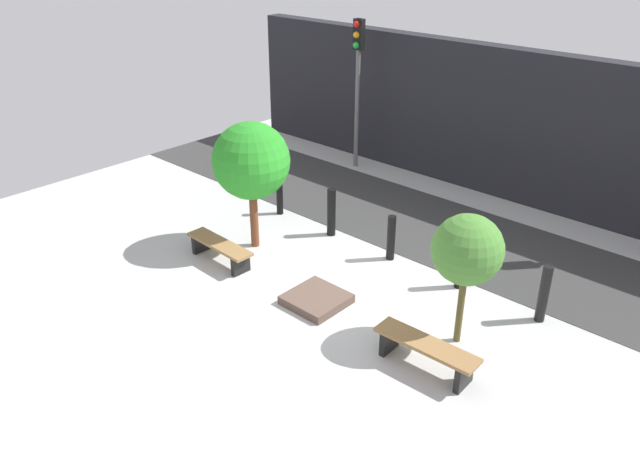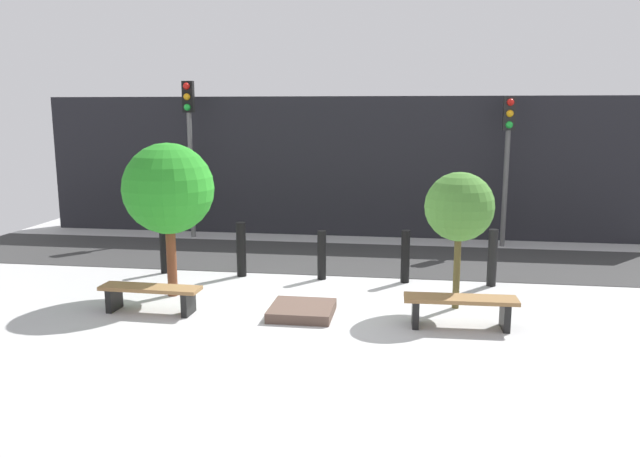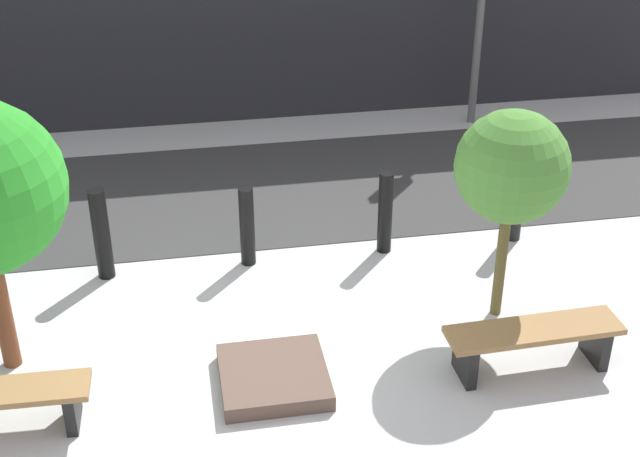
{
  "view_description": "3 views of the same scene",
  "coord_description": "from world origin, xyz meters",
  "px_view_note": "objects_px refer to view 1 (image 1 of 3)",
  "views": [
    {
      "loc": [
        6.49,
        -7.38,
        6.32
      ],
      "look_at": [
        -0.34,
        0.09,
        1.24
      ],
      "focal_mm": 35.0,
      "sensor_mm": 36.0,
      "label": 1
    },
    {
      "loc": [
        1.69,
        -9.87,
        3.25
      ],
      "look_at": [
        0.18,
        0.42,
        1.29
      ],
      "focal_mm": 35.0,
      "sensor_mm": 36.0,
      "label": 2
    },
    {
      "loc": [
        -0.74,
        -7.01,
        5.43
      ],
      "look_at": [
        0.51,
        -0.02,
        1.44
      ],
      "focal_mm": 50.0,
      "sensor_mm": 36.0,
      "label": 3
    }
  ],
  "objects_px": {
    "planter_bed": "(316,299)",
    "bollard_right": "(461,264)",
    "bollard_far_right": "(544,294)",
    "traffic_light_west": "(358,68)",
    "tree_behind_right_bench": "(467,250)",
    "tree_behind_left_bench": "(251,161)",
    "bollard_left": "(331,212)",
    "bench_right": "(426,350)",
    "bollard_center": "(391,238)",
    "bollard_far_left": "(280,195)",
    "bench_left": "(220,248)"
  },
  "relations": [
    {
      "from": "bench_right",
      "to": "bollard_far_left",
      "type": "xyz_separation_m",
      "value": [
        -5.72,
        2.43,
        0.13
      ]
    },
    {
      "from": "planter_bed",
      "to": "bollard_right",
      "type": "height_order",
      "value": "bollard_right"
    },
    {
      "from": "bench_left",
      "to": "bollard_right",
      "type": "relative_size",
      "value": 1.64
    },
    {
      "from": "bench_left",
      "to": "bollard_left",
      "type": "bearing_deg",
      "value": 72.31
    },
    {
      "from": "bollard_left",
      "to": "traffic_light_west",
      "type": "bearing_deg",
      "value": 122.45
    },
    {
      "from": "bench_left",
      "to": "planter_bed",
      "type": "distance_m",
      "value": 2.5
    },
    {
      "from": "tree_behind_right_bench",
      "to": "bollard_far_left",
      "type": "relative_size",
      "value": 2.43
    },
    {
      "from": "bench_right",
      "to": "tree_behind_right_bench",
      "type": "bearing_deg",
      "value": 88.18
    },
    {
      "from": "bench_left",
      "to": "bollard_left",
      "type": "xyz_separation_m",
      "value": [
        0.86,
        2.43,
        0.23
      ]
    },
    {
      "from": "tree_behind_left_bench",
      "to": "bollard_right",
      "type": "distance_m",
      "value": 4.58
    },
    {
      "from": "bench_right",
      "to": "tree_behind_left_bench",
      "type": "bearing_deg",
      "value": 167.28
    },
    {
      "from": "bollard_right",
      "to": "traffic_light_west",
      "type": "xyz_separation_m",
      "value": [
        -5.55,
        3.63,
        2.23
      ]
    },
    {
      "from": "bollard_far_right",
      "to": "traffic_light_west",
      "type": "height_order",
      "value": "traffic_light_west"
    },
    {
      "from": "tree_behind_right_bench",
      "to": "bollard_right",
      "type": "distance_m",
      "value": 2.09
    },
    {
      "from": "bollard_left",
      "to": "bollard_right",
      "type": "relative_size",
      "value": 1.07
    },
    {
      "from": "bollard_far_left",
      "to": "tree_behind_right_bench",
      "type": "bearing_deg",
      "value": -14.49
    },
    {
      "from": "traffic_light_west",
      "to": "tree_behind_right_bench",
      "type": "bearing_deg",
      "value": -38.57
    },
    {
      "from": "planter_bed",
      "to": "bollard_far_left",
      "type": "distance_m",
      "value": 3.95
    },
    {
      "from": "planter_bed",
      "to": "bollard_center",
      "type": "distance_m",
      "value": 2.27
    },
    {
      "from": "bollard_far_right",
      "to": "tree_behind_left_bench",
      "type": "bearing_deg",
      "value": -165.51
    },
    {
      "from": "bollard_center",
      "to": "bollard_far_right",
      "type": "relative_size",
      "value": 0.89
    },
    {
      "from": "bollard_right",
      "to": "tree_behind_left_bench",
      "type": "bearing_deg",
      "value": -160.18
    },
    {
      "from": "bollard_center",
      "to": "tree_behind_right_bench",
      "type": "bearing_deg",
      "value": -30.78
    },
    {
      "from": "tree_behind_left_bench",
      "to": "tree_behind_right_bench",
      "type": "bearing_deg",
      "value": -0.0
    },
    {
      "from": "bollard_right",
      "to": "bollard_far_right",
      "type": "height_order",
      "value": "bollard_far_right"
    },
    {
      "from": "tree_behind_right_bench",
      "to": "bollard_far_left",
      "type": "distance_m",
      "value": 6.03
    },
    {
      "from": "bollard_right",
      "to": "bollard_far_right",
      "type": "xyz_separation_m",
      "value": [
        1.62,
        0.0,
        0.03
      ]
    },
    {
      "from": "bollard_center",
      "to": "bollard_left",
      "type": "bearing_deg",
      "value": 180.0
    },
    {
      "from": "bench_left",
      "to": "bollard_center",
      "type": "relative_size",
      "value": 1.73
    },
    {
      "from": "bollard_left",
      "to": "tree_behind_right_bench",
      "type": "bearing_deg",
      "value": -19.82
    },
    {
      "from": "bench_left",
      "to": "tree_behind_left_bench",
      "type": "height_order",
      "value": "tree_behind_left_bench"
    },
    {
      "from": "tree_behind_left_bench",
      "to": "bench_left",
      "type": "bearing_deg",
      "value": -90.0
    },
    {
      "from": "tree_behind_left_bench",
      "to": "bollard_far_left",
      "type": "bearing_deg",
      "value": 117.13
    },
    {
      "from": "bollard_far_left",
      "to": "bollard_right",
      "type": "relative_size",
      "value": 0.92
    },
    {
      "from": "tree_behind_right_bench",
      "to": "bollard_left",
      "type": "xyz_separation_m",
      "value": [
        -4.1,
        1.48,
        -1.16
      ]
    },
    {
      "from": "bollard_left",
      "to": "bollard_right",
      "type": "height_order",
      "value": "bollard_left"
    },
    {
      "from": "tree_behind_left_bench",
      "to": "bollard_left",
      "type": "distance_m",
      "value": 2.19
    },
    {
      "from": "bollard_far_left",
      "to": "bollard_left",
      "type": "xyz_separation_m",
      "value": [
        1.62,
        0.0,
        0.08
      ]
    },
    {
      "from": "planter_bed",
      "to": "bollard_left",
      "type": "height_order",
      "value": "bollard_left"
    },
    {
      "from": "tree_behind_left_bench",
      "to": "bollard_far_right",
      "type": "bearing_deg",
      "value": 14.49
    },
    {
      "from": "bench_right",
      "to": "bollard_far_right",
      "type": "relative_size",
      "value": 1.58
    },
    {
      "from": "planter_bed",
      "to": "tree_behind_right_bench",
      "type": "relative_size",
      "value": 0.44
    },
    {
      "from": "bollard_center",
      "to": "planter_bed",
      "type": "bearing_deg",
      "value": -90.0
    },
    {
      "from": "tree_behind_right_bench",
      "to": "planter_bed",
      "type": "bearing_deg",
      "value": -163.07
    },
    {
      "from": "bench_left",
      "to": "traffic_light_west",
      "type": "xyz_separation_m",
      "value": [
        -1.45,
        6.07,
        2.43
      ]
    },
    {
      "from": "bollard_left",
      "to": "bollard_far_right",
      "type": "height_order",
      "value": "bollard_left"
    },
    {
      "from": "tree_behind_right_bench",
      "to": "bollard_far_right",
      "type": "distance_m",
      "value": 2.03
    },
    {
      "from": "tree_behind_left_bench",
      "to": "bollard_far_right",
      "type": "distance_m",
      "value": 6.06
    },
    {
      "from": "bollard_right",
      "to": "planter_bed",
      "type": "bearing_deg",
      "value": -125.94
    },
    {
      "from": "bench_right",
      "to": "bollard_right",
      "type": "distance_m",
      "value": 2.59
    }
  ]
}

